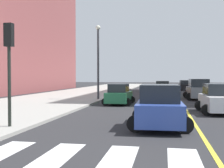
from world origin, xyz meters
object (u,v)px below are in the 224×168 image
Objects in this scene: street_lamp at (98,55)px; car_white_fifth at (219,99)px; car_green_nearest at (119,95)px; car_gray_fourth at (199,90)px; traffic_light_far_corner at (9,54)px; car_yellow_third at (163,89)px; car_black_sixth at (184,85)px; car_blue_second at (160,107)px.

car_white_fifth is at bearing -39.64° from street_lamp.
car_gray_fourth is at bearing 44.09° from car_green_nearest.
car_white_fifth is at bearing -30.72° from car_green_nearest.
traffic_light_far_corner is at bearing 34.84° from car_white_fifth.
traffic_light_far_corner reaches higher than car_yellow_third.
street_lamp is (-9.47, -22.87, 3.54)m from car_black_sixth.
street_lamp reaches higher than car_blue_second.
street_lamp reaches higher than car_white_fifth.
car_gray_fourth reaches higher than car_green_nearest.
car_black_sixth is (-0.16, 19.91, -0.18)m from car_gray_fourth.
car_blue_second is 1.11× the size of car_yellow_third.
car_white_fifth is (7.03, -4.39, 0.07)m from car_green_nearest.
car_blue_second is at bearing 15.17° from traffic_light_far_corner.
car_yellow_third is 0.89× the size of traffic_light_far_corner.
car_gray_fourth is (7.05, 6.53, 0.16)m from car_green_nearest.
traffic_light_far_corner is (-9.93, -7.58, 2.42)m from car_white_fifth.
car_black_sixth is at bearing 78.52° from car_yellow_third.
traffic_light_far_corner reaches higher than car_green_nearest.
car_yellow_third is 1.05× the size of car_black_sixth.
street_lamp reaches higher than car_green_nearest.
traffic_light_far_corner is (-9.95, -18.50, 2.33)m from car_gray_fourth.
car_blue_second reaches higher than car_green_nearest.
car_yellow_third is at bearing 88.58° from car_blue_second.
car_blue_second is 0.95× the size of car_gray_fourth.
car_gray_fourth is 10.92m from car_white_fifth.
car_yellow_third is at bearing 75.46° from traffic_light_far_corner.
car_gray_fourth is 1.23× the size of car_black_sixth.
car_green_nearest is at bearing 107.26° from car_blue_second.
car_gray_fourth reaches higher than car_yellow_third.
car_green_nearest is 1.02× the size of car_black_sixth.
traffic_light_far_corner is (-9.80, -38.41, 2.51)m from car_black_sixth.
traffic_light_far_corner is at bearing -102.33° from car_green_nearest.
car_gray_fourth is (3.59, -6.03, 0.14)m from car_yellow_third.
car_green_nearest is 0.86× the size of traffic_light_far_corner.
car_blue_second is 36.84m from car_black_sixth.
car_black_sixth is (3.43, 13.88, -0.04)m from car_yellow_third.
traffic_light_far_corner is (-6.36, -24.53, 2.47)m from car_yellow_third.
car_yellow_third is (-0.01, 22.80, -0.09)m from car_blue_second.
car_gray_fourth is at bearing 17.14° from street_lamp.
car_yellow_third is at bearing -80.64° from car_white_fifth.
traffic_light_far_corner reaches higher than car_gray_fourth.
car_blue_second is at bearing 56.18° from car_white_fifth.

